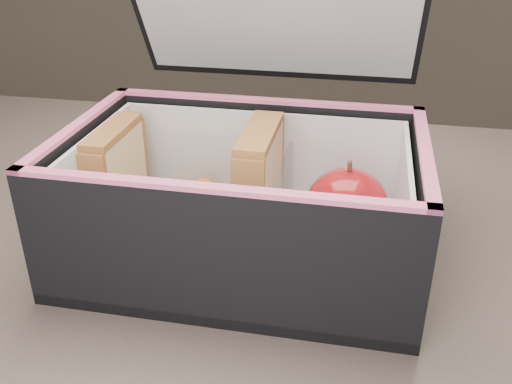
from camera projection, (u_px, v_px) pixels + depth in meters
kitchen_table at (303, 336)px, 0.58m from camera, size 1.20×0.80×0.75m
lunch_bag at (244, 190)px, 0.52m from camera, size 0.31×0.31×0.29m
plastic_tub at (188, 196)px, 0.54m from camera, size 0.18×0.13×0.08m
sandwich_left at (117, 176)px, 0.55m from camera, size 0.02×0.09×0.10m
sandwich_right at (260, 185)px, 0.52m from camera, size 0.03×0.10×0.11m
carrot_sticks at (189, 212)px, 0.55m from camera, size 0.05×0.14×0.03m
paper_napkin at (348, 242)px, 0.53m from camera, size 0.08×0.09×0.01m
red_apple at (347, 206)px, 0.51m from camera, size 0.10×0.10×0.08m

